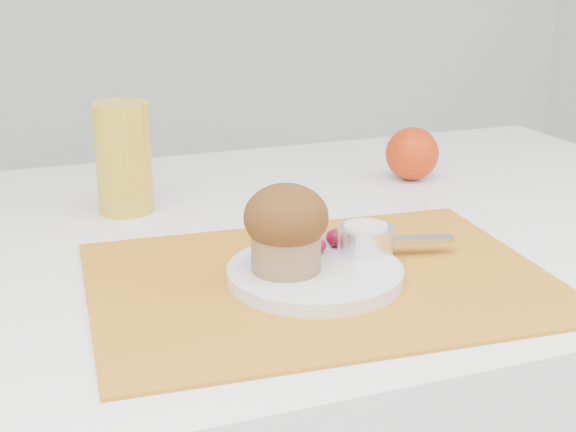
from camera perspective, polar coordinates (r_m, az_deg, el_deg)
name	(u,v)px	position (r m, az deg, el deg)	size (l,w,h in m)	color
placemat	(321,280)	(0.85, 2.33, -4.56)	(0.48, 0.35, 0.00)	orange
plate	(315,274)	(0.84, 1.92, -4.12)	(0.18, 0.18, 0.01)	silver
ramekin	(365,239)	(0.88, 5.52, -1.63)	(0.06, 0.06, 0.03)	silver
cream	(366,227)	(0.88, 5.55, -0.81)	(0.05, 0.05, 0.01)	silver
raspberry_near	(319,246)	(0.87, 2.19, -2.12)	(0.02, 0.02, 0.02)	#63021A
raspberry_far	(336,238)	(0.89, 3.42, -1.56)	(0.02, 0.02, 0.02)	#530214
butter_knife	(361,241)	(0.91, 5.23, -1.78)	(0.21, 0.02, 0.01)	silver
orange	(412,154)	(1.22, 8.82, 4.40)	(0.08, 0.08, 0.08)	red
juice_glass	(123,158)	(1.07, -11.63, 4.08)	(0.07, 0.07, 0.15)	gold
muffin	(286,227)	(0.81, -0.14, -0.77)	(0.09, 0.09, 0.09)	#967448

